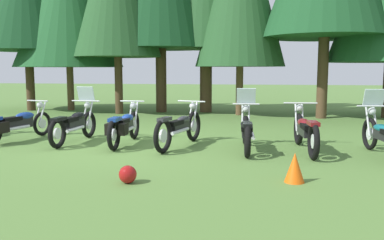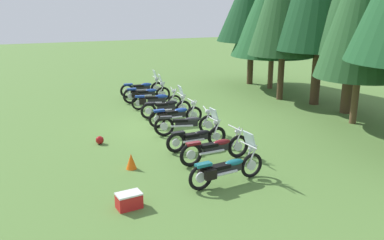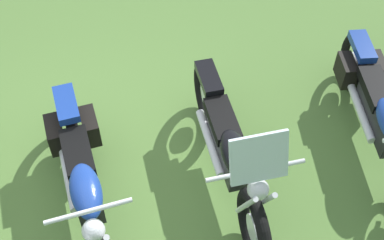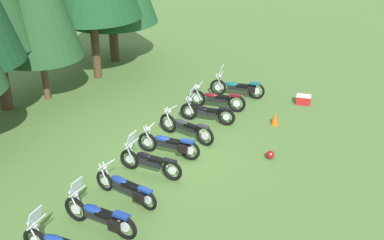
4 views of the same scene
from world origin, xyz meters
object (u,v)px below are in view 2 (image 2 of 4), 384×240
object	(u,v)px
motorcycle_0	(143,88)
motorcycle_4	(175,115)
pine_tree_1	(274,5)
motorcycle_2	(156,100)
motorcycle_6	(198,137)
picnic_cooler	(129,200)
traffic_cone	(131,161)
motorcycle_1	(146,93)
motorcycle_7	(216,148)
motorcycle_8	(226,168)
motorcycle_3	(167,107)
motorcycle_5	(187,124)
dropped_helmet	(100,140)

from	to	relation	value
motorcycle_0	motorcycle_4	size ratio (longest dim) A/B	1.04
pine_tree_1	motorcycle_4	bearing A→B (deg)	-57.44
motorcycle_2	motorcycle_6	size ratio (longest dim) A/B	1.03
picnic_cooler	traffic_cone	xyz separation A→B (m)	(-2.36, 0.67, 0.05)
motorcycle_1	traffic_cone	distance (m)	8.51
motorcycle_7	pine_tree_1	distance (m)	12.84
pine_tree_1	picnic_cooler	bearing A→B (deg)	-45.49
motorcycle_7	motorcycle_8	xyz separation A→B (m)	(1.56, -0.45, 0.01)
motorcycle_3	motorcycle_7	bearing A→B (deg)	-89.35
motorcycle_3	picnic_cooler	distance (m)	8.19
motorcycle_0	motorcycle_3	bearing A→B (deg)	-91.18
pine_tree_1	motorcycle_6	bearing A→B (deg)	-45.60
motorcycle_0	motorcycle_8	size ratio (longest dim) A/B	0.99
motorcycle_5	motorcycle_8	size ratio (longest dim) A/B	0.99
motorcycle_2	motorcycle_3	size ratio (longest dim) A/B	1.02
motorcycle_8	traffic_cone	distance (m)	2.95
motorcycle_8	motorcycle_5	bearing A→B (deg)	74.96
motorcycle_3	motorcycle_4	size ratio (longest dim) A/B	0.98
motorcycle_0	motorcycle_5	distance (m)	7.08
motorcycle_0	motorcycle_5	size ratio (longest dim) A/B	1.00
motorcycle_2	motorcycle_0	bearing A→B (deg)	99.14
motorcycle_2	motorcycle_4	world-z (taller)	motorcycle_4
motorcycle_5	motorcycle_8	distance (m)	4.44
motorcycle_2	traffic_cone	size ratio (longest dim) A/B	4.79
motorcycle_5	traffic_cone	bearing A→B (deg)	-124.61
motorcycle_6	motorcycle_7	size ratio (longest dim) A/B	0.92
motorcycle_6	dropped_helmet	size ratio (longest dim) A/B	7.79
motorcycle_0	motorcycle_6	bearing A→B (deg)	-92.45
motorcycle_6	traffic_cone	world-z (taller)	motorcycle_6
motorcycle_7	picnic_cooler	world-z (taller)	motorcycle_7
motorcycle_1	motorcycle_5	distance (m)	5.66
motorcycle_6	traffic_cone	bearing A→B (deg)	-164.80
motorcycle_4	motorcycle_3	bearing A→B (deg)	84.74
motorcycle_2	dropped_helmet	xyz separation A→B (m)	(3.93, -3.33, -0.30)
pine_tree_1	picnic_cooler	distance (m)	16.34
motorcycle_4	motorcycle_7	bearing A→B (deg)	-93.03
motorcycle_0	motorcycle_5	xyz separation A→B (m)	(7.07, -0.35, -0.02)
dropped_helmet	motorcycle_6	bearing A→B (deg)	58.51
motorcycle_4	pine_tree_1	distance (m)	10.12
motorcycle_0	motorcycle_1	bearing A→B (deg)	-98.09
motorcycle_5	dropped_helmet	world-z (taller)	motorcycle_5
motorcycle_3	dropped_helmet	xyz separation A→B (m)	(2.39, -3.35, -0.32)
motorcycle_3	pine_tree_1	xyz separation A→B (m)	(-3.65, 7.64, 4.22)
motorcycle_5	pine_tree_1	xyz separation A→B (m)	(-6.31, 7.78, 4.23)
motorcycle_6	motorcycle_5	bearing A→B (deg)	78.63
motorcycle_1	motorcycle_3	size ratio (longest dim) A/B	1.05
traffic_cone	motorcycle_3	bearing A→B (deg)	149.96
motorcycle_1	motorcycle_2	xyz separation A→B (m)	(1.46, 0.01, -0.03)
picnic_cooler	dropped_helmet	size ratio (longest dim) A/B	2.24
motorcycle_2	picnic_cooler	bearing A→B (deg)	-98.10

